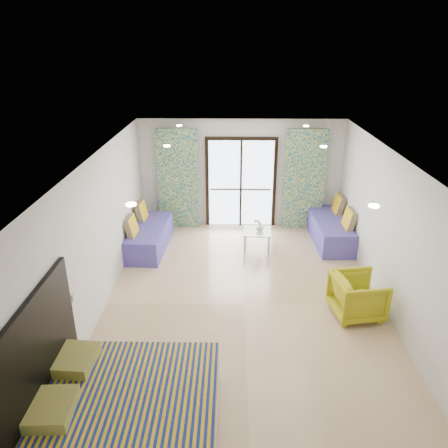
{
  "coord_description": "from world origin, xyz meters",
  "views": [
    {
      "loc": [
        -0.24,
        -6.72,
        4.43
      ],
      "look_at": [
        -0.37,
        1.02,
        1.15
      ],
      "focal_mm": 35.0,
      "sensor_mm": 36.0,
      "label": 1
    }
  ],
  "objects_px": {
    "coffee_table": "(257,233)",
    "armchair": "(358,294)",
    "daybed_right": "(331,229)",
    "bed": "(128,406)",
    "daybed_left": "(149,236)"
  },
  "relations": [
    {
      "from": "coffee_table",
      "to": "armchair",
      "type": "distance_m",
      "value": 3.09
    },
    {
      "from": "daybed_right",
      "to": "coffee_table",
      "type": "distance_m",
      "value": 1.8
    },
    {
      "from": "bed",
      "to": "armchair",
      "type": "bearing_deg",
      "value": 35.29
    },
    {
      "from": "daybed_left",
      "to": "armchair",
      "type": "bearing_deg",
      "value": -29.5
    },
    {
      "from": "bed",
      "to": "daybed_left",
      "type": "relative_size",
      "value": 1.08
    },
    {
      "from": "coffee_table",
      "to": "armchair",
      "type": "height_order",
      "value": "armchair"
    },
    {
      "from": "bed",
      "to": "armchair",
      "type": "height_order",
      "value": "armchair"
    },
    {
      "from": "daybed_left",
      "to": "coffee_table",
      "type": "bearing_deg",
      "value": 4.64
    },
    {
      "from": "daybed_left",
      "to": "armchair",
      "type": "relative_size",
      "value": 2.38
    },
    {
      "from": "daybed_right",
      "to": "bed",
      "type": "bearing_deg",
      "value": -125.27
    },
    {
      "from": "daybed_left",
      "to": "armchair",
      "type": "height_order",
      "value": "daybed_left"
    },
    {
      "from": "bed",
      "to": "coffee_table",
      "type": "distance_m",
      "value": 5.39
    },
    {
      "from": "armchair",
      "to": "coffee_table",
      "type": "bearing_deg",
      "value": 21.84
    },
    {
      "from": "daybed_left",
      "to": "daybed_right",
      "type": "height_order",
      "value": "daybed_right"
    },
    {
      "from": "coffee_table",
      "to": "daybed_left",
      "type": "bearing_deg",
      "value": -178.31
    }
  ]
}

